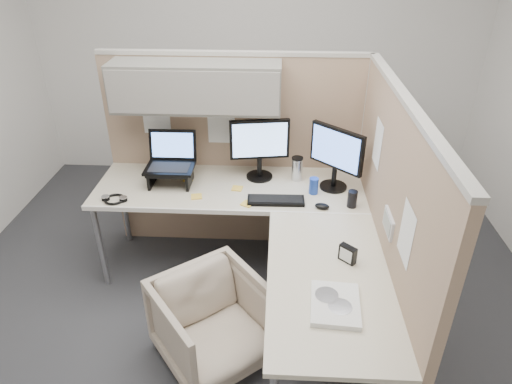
{
  "coord_description": "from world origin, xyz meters",
  "views": [
    {
      "loc": [
        0.24,
        -2.4,
        2.38
      ],
      "look_at": [
        0.1,
        0.25,
        0.85
      ],
      "focal_mm": 32.0,
      "sensor_mm": 36.0,
      "label": 1
    }
  ],
  "objects_px": {
    "office_chair": "(213,320)",
    "monitor_left": "(260,144)",
    "desk": "(259,223)",
    "keyboard": "(276,200)"
  },
  "relations": [
    {
      "from": "office_chair",
      "to": "monitor_left",
      "type": "bearing_deg",
      "value": 39.86
    },
    {
      "from": "desk",
      "to": "office_chair",
      "type": "height_order",
      "value": "desk"
    },
    {
      "from": "keyboard",
      "to": "monitor_left",
      "type": "bearing_deg",
      "value": 108.81
    },
    {
      "from": "monitor_left",
      "to": "keyboard",
      "type": "bearing_deg",
      "value": -79.01
    },
    {
      "from": "desk",
      "to": "monitor_left",
      "type": "distance_m",
      "value": 0.64
    },
    {
      "from": "office_chair",
      "to": "keyboard",
      "type": "relative_size",
      "value": 1.6
    },
    {
      "from": "desk",
      "to": "keyboard",
      "type": "bearing_deg",
      "value": 61.26
    },
    {
      "from": "keyboard",
      "to": "desk",
      "type": "bearing_deg",
      "value": -120.01
    },
    {
      "from": "office_chair",
      "to": "monitor_left",
      "type": "xyz_separation_m",
      "value": [
        0.23,
        1.08,
        0.69
      ]
    },
    {
      "from": "desk",
      "to": "monitor_left",
      "type": "bearing_deg",
      "value": 92.18
    }
  ]
}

